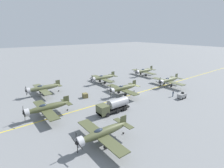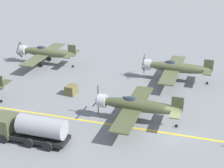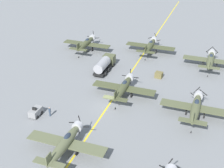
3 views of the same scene
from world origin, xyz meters
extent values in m
plane|color=slate|center=(0.00, 0.00, 0.00)|extent=(400.00, 400.00, 0.00)
cube|color=yellow|center=(0.00, 0.00, 0.00)|extent=(0.30, 160.00, 0.01)
ellipsoid|color=#4A4F30|center=(-14.03, 22.16, 2.05)|extent=(1.50, 9.50, 1.42)
cylinder|color=#B7B7BC|center=(-14.03, 26.61, 2.05)|extent=(1.57, 0.90, 1.58)
ellipsoid|color=#232D3D|center=(-14.03, 23.30, 2.61)|extent=(0.80, 1.70, 0.76)
cube|color=#4A4F30|center=(-14.03, 22.92, 1.71)|extent=(12.00, 2.10, 0.16)
cube|color=#4A4F30|center=(-14.03, 18.07, 2.20)|extent=(4.40, 1.10, 0.12)
cube|color=#4A4F30|center=(-14.03, 18.07, 2.85)|extent=(0.14, 1.30, 1.60)
sphere|color=black|center=(-14.03, 27.11, 2.05)|extent=(0.56, 0.56, 0.56)
cube|color=black|center=(-14.17, 27.11, 1.19)|extent=(0.41, 0.06, 1.75)
cube|color=black|center=(-13.17, 27.11, 1.91)|extent=(1.75, 0.06, 0.41)
cube|color=black|center=(-13.90, 27.11, 2.91)|extent=(0.41, 0.06, 1.75)
cube|color=black|center=(-14.90, 27.11, 2.19)|extent=(1.75, 0.06, 0.41)
cylinder|color=black|center=(-15.53, 22.92, 1.08)|extent=(0.14, 0.14, 1.26)
cylinder|color=black|center=(-15.53, 22.92, 0.45)|extent=(0.22, 0.90, 0.90)
cylinder|color=black|center=(-12.53, 22.92, 1.08)|extent=(0.14, 0.14, 1.26)
cylinder|color=black|center=(-12.53, 22.92, 0.45)|extent=(0.22, 0.90, 0.90)
cylinder|color=black|center=(-14.03, 18.01, 0.18)|extent=(0.12, 0.36, 0.36)
ellipsoid|color=#54593B|center=(15.08, 1.82, 2.05)|extent=(1.50, 9.50, 1.42)
cylinder|color=#B7B7BC|center=(15.08, 6.27, 2.05)|extent=(1.57, 0.90, 1.58)
ellipsoid|color=#232D3D|center=(15.08, 2.96, 2.61)|extent=(0.80, 1.70, 0.76)
cube|color=#54593B|center=(15.08, 2.58, 1.71)|extent=(12.00, 2.10, 0.16)
cube|color=#54593B|center=(15.08, -2.27, 2.20)|extent=(4.40, 1.10, 0.12)
cube|color=#54593B|center=(15.08, -2.27, 2.85)|extent=(0.14, 1.30, 1.60)
sphere|color=black|center=(15.08, 6.77, 2.05)|extent=(0.56, 0.56, 0.56)
cube|color=black|center=(14.60, 6.77, 2.78)|extent=(1.07, 0.06, 1.54)
cube|color=black|center=(14.34, 6.77, 1.57)|extent=(1.54, 0.06, 1.07)
cube|color=black|center=(15.55, 6.77, 1.32)|extent=(1.07, 0.06, 1.54)
cube|color=black|center=(15.81, 6.77, 2.53)|extent=(1.54, 0.06, 1.07)
cylinder|color=black|center=(13.58, 2.58, 1.08)|extent=(0.14, 0.14, 1.26)
cylinder|color=black|center=(13.58, 2.58, 0.45)|extent=(0.22, 0.90, 0.90)
cylinder|color=black|center=(16.58, 2.58, 1.08)|extent=(0.14, 0.14, 1.26)
cylinder|color=black|center=(16.58, 2.58, 0.45)|extent=(0.22, 0.90, 0.90)
cylinder|color=black|center=(15.08, -2.33, 0.18)|extent=(0.12, 0.36, 0.36)
ellipsoid|color=#474C2D|center=(1.33, 26.11, 2.05)|extent=(1.50, 9.50, 1.42)
cylinder|color=#B7B7BC|center=(1.33, 30.56, 2.05)|extent=(1.58, 0.90, 1.58)
ellipsoid|color=#232D3D|center=(1.33, 27.25, 2.61)|extent=(0.80, 1.70, 0.76)
cube|color=#474C2D|center=(1.33, 26.87, 1.71)|extent=(12.00, 2.10, 0.16)
cube|color=#474C2D|center=(1.33, 22.02, 2.20)|extent=(4.40, 1.10, 0.12)
cube|color=#474C2D|center=(1.33, 22.02, 2.85)|extent=(0.14, 1.30, 1.60)
sphere|color=black|center=(1.33, 31.06, 2.05)|extent=(0.56, 0.56, 0.56)
cube|color=black|center=(0.96, 31.06, 1.26)|extent=(0.86, 0.06, 1.65)
cube|color=black|center=(2.12, 31.06, 1.68)|extent=(1.65, 0.06, 0.86)
cube|color=black|center=(1.69, 31.06, 2.84)|extent=(0.86, 0.06, 1.65)
cube|color=black|center=(0.53, 31.06, 2.42)|extent=(1.65, 0.06, 0.86)
cylinder|color=black|center=(-0.17, 26.87, 1.08)|extent=(0.14, 0.14, 1.26)
cylinder|color=black|center=(-0.17, 26.87, 0.45)|extent=(0.22, 0.90, 0.90)
cylinder|color=black|center=(2.83, 26.87, 1.08)|extent=(0.14, 0.14, 1.26)
cylinder|color=black|center=(2.83, 26.87, 0.45)|extent=(0.22, 0.90, 0.90)
cylinder|color=black|center=(1.33, 21.96, 0.18)|extent=(0.12, 0.36, 0.36)
ellipsoid|color=#4A4F30|center=(1.56, 4.14, 2.05)|extent=(1.50, 9.50, 1.42)
cylinder|color=#B7B7BC|center=(1.56, 8.59, 2.05)|extent=(1.58, 0.90, 1.58)
ellipsoid|color=#232D3D|center=(1.56, 5.28, 2.61)|extent=(0.80, 1.70, 0.76)
cube|color=#4A4F30|center=(1.56, 4.90, 1.71)|extent=(12.00, 2.10, 0.16)
cube|color=#4A4F30|center=(1.56, 0.05, 2.20)|extent=(4.40, 1.10, 0.12)
cube|color=#4A4F30|center=(1.56, 0.05, 2.85)|extent=(0.14, 1.30, 1.60)
sphere|color=black|center=(1.56, 9.09, 2.05)|extent=(0.56, 0.56, 0.56)
cube|color=black|center=(0.68, 9.09, 2.06)|extent=(1.75, 0.06, 0.16)
cube|color=black|center=(1.55, 9.09, 1.18)|extent=(0.16, 0.06, 1.75)
cube|color=black|center=(2.43, 9.09, 2.04)|extent=(1.75, 0.06, 0.16)
cube|color=black|center=(1.56, 9.09, 2.92)|extent=(0.16, 0.06, 1.75)
cylinder|color=black|center=(0.06, 4.90, 1.08)|extent=(0.14, 0.14, 1.26)
cylinder|color=black|center=(0.06, 4.90, 0.45)|extent=(0.22, 0.90, 0.90)
cylinder|color=black|center=(3.06, 4.90, 1.08)|extent=(0.14, 0.14, 1.26)
cylinder|color=black|center=(3.06, 4.90, 0.45)|extent=(0.22, 0.90, 0.90)
cylinder|color=black|center=(1.56, -0.01, 0.18)|extent=(0.12, 0.36, 0.36)
sphere|color=black|center=(13.79, -13.25, 2.05)|extent=(0.56, 0.56, 0.56)
cube|color=black|center=(14.60, -13.25, 2.39)|extent=(1.67, 0.06, 0.81)
cube|color=black|center=(13.45, -13.25, 2.86)|extent=(0.81, 0.06, 1.67)
ellipsoid|color=#555A3C|center=(15.90, 22.52, 2.05)|extent=(1.50, 9.50, 1.42)
cylinder|color=#B7B7BC|center=(15.90, 26.97, 2.05)|extent=(1.58, 0.90, 1.58)
ellipsoid|color=#232D3D|center=(15.90, 23.66, 2.61)|extent=(0.80, 1.70, 0.76)
cube|color=#555A3C|center=(15.90, 23.28, 1.71)|extent=(12.00, 2.10, 0.16)
cube|color=#555A3C|center=(15.90, 18.43, 2.20)|extent=(4.40, 1.10, 0.12)
cube|color=#555A3C|center=(15.90, 18.43, 2.85)|extent=(0.14, 1.30, 1.60)
sphere|color=black|center=(15.90, 27.47, 2.05)|extent=(0.56, 0.56, 0.56)
cube|color=black|center=(15.34, 27.47, 2.72)|extent=(1.24, 0.06, 1.42)
cube|color=black|center=(15.24, 27.47, 1.48)|extent=(1.42, 0.06, 1.24)
cube|color=black|center=(16.47, 27.47, 1.38)|extent=(1.24, 0.06, 1.42)
cube|color=black|center=(16.57, 27.47, 2.62)|extent=(1.42, 0.06, 1.24)
cylinder|color=black|center=(14.40, 23.28, 1.08)|extent=(0.14, 0.14, 1.26)
cylinder|color=black|center=(14.40, 23.28, 0.45)|extent=(0.22, 0.90, 0.90)
cylinder|color=black|center=(17.40, 23.28, 1.08)|extent=(0.14, 0.14, 1.26)
cylinder|color=black|center=(17.40, 23.28, 0.45)|extent=(0.22, 0.90, 0.90)
cylinder|color=black|center=(15.90, 18.37, 0.18)|extent=(0.12, 0.36, 0.36)
ellipsoid|color=#5B6142|center=(-1.28, -13.79, 2.05)|extent=(1.50, 9.50, 1.42)
cylinder|color=#B7B7BC|center=(-1.28, -9.34, 2.05)|extent=(1.58, 0.90, 1.58)
ellipsoid|color=#232D3D|center=(-1.28, -12.65, 2.61)|extent=(0.80, 1.70, 0.76)
cube|color=#5B6142|center=(-1.28, -13.03, 1.71)|extent=(12.00, 2.10, 0.16)
cube|color=#5B6142|center=(-1.28, -17.88, 2.20)|extent=(4.40, 1.10, 0.12)
cube|color=#5B6142|center=(-1.28, -17.88, 2.85)|extent=(0.14, 1.30, 1.60)
sphere|color=black|center=(-1.28, -8.84, 2.05)|extent=(0.56, 0.56, 0.56)
cube|color=black|center=(-0.43, -8.84, 1.84)|extent=(1.73, 0.06, 0.56)
cube|color=black|center=(-1.07, -8.84, 2.90)|extent=(0.56, 0.06, 1.73)
cube|color=black|center=(-2.13, -8.84, 2.26)|extent=(1.73, 0.06, 0.56)
cube|color=black|center=(-1.49, -8.84, 1.20)|extent=(0.56, 0.06, 1.73)
cylinder|color=black|center=(-2.78, -13.03, 1.08)|extent=(0.14, 0.14, 1.26)
cylinder|color=black|center=(-2.78, -13.03, 0.45)|extent=(0.22, 0.90, 0.90)
cylinder|color=black|center=(0.22, -13.03, 1.08)|extent=(0.14, 0.14, 1.26)
cylinder|color=black|center=(0.22, -13.03, 0.45)|extent=(0.22, 0.90, 0.90)
cube|color=black|center=(-5.78, 13.83, 0.62)|extent=(2.25, 8.00, 0.40)
cube|color=#515638|center=(-5.78, 16.79, 1.42)|extent=(2.50, 2.08, 2.00)
cylinder|color=#9E9EA3|center=(-5.78, 12.51, 1.93)|extent=(2.10, 4.96, 2.10)
cylinder|color=black|center=(-6.97, 16.31, 0.50)|extent=(0.30, 1.00, 1.00)
cylinder|color=black|center=(-4.59, 16.31, 0.50)|extent=(0.30, 1.00, 1.00)
cylinder|color=black|center=(-6.97, 13.43, 0.50)|extent=(0.30, 1.00, 1.00)
cylinder|color=black|center=(-4.59, 13.43, 0.50)|extent=(0.30, 1.00, 1.00)
cylinder|color=black|center=(-6.97, 11.35, 0.50)|extent=(0.30, 1.00, 1.00)
cylinder|color=black|center=(-4.59, 11.35, 0.50)|extent=(0.30, 1.00, 1.00)
cube|color=gray|center=(-10.58, -6.45, 0.80)|extent=(1.40, 2.60, 1.10)
cube|color=black|center=(-10.58, -6.71, 1.57)|extent=(0.70, 0.36, 0.44)
cylinder|color=black|center=(-11.27, -5.74, 0.30)|extent=(0.20, 0.60, 0.60)
cylinder|color=black|center=(-9.90, -5.74, 0.30)|extent=(0.20, 0.60, 0.60)
cylinder|color=black|center=(-11.27, -7.17, 0.30)|extent=(0.20, 0.60, 0.60)
cylinder|color=black|center=(-9.90, -7.17, 0.30)|extent=(0.20, 0.60, 0.60)
cylinder|color=#334256|center=(-8.27, -5.73, 0.42)|extent=(0.26, 0.26, 0.83)
cylinder|color=#334256|center=(-8.27, -5.73, 1.18)|extent=(0.38, 0.38, 0.69)
sphere|color=tan|center=(-8.27, -5.73, 1.64)|extent=(0.23, 0.23, 0.23)
cube|color=brown|center=(6.23, 14.48, 0.63)|extent=(1.67, 1.45, 1.26)
camera|label=1|loc=(-34.65, 36.45, 17.69)|focal=28.00mm
camera|label=2|loc=(-35.03, -4.06, 20.34)|focal=60.00mm
camera|label=3|loc=(16.64, -43.64, 30.72)|focal=50.00mm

